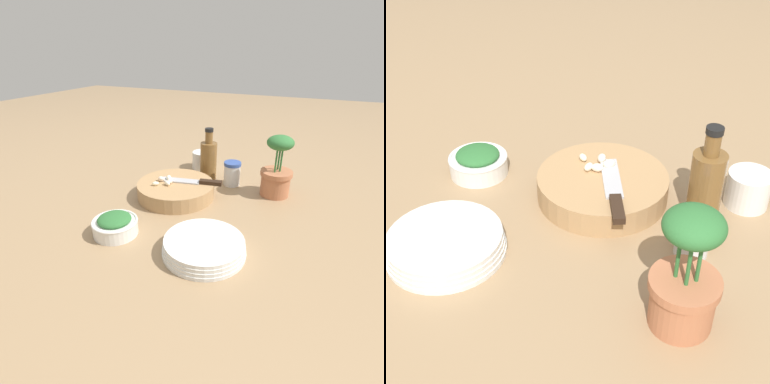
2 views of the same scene
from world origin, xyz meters
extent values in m
plane|color=#997A56|center=(0.00, 0.00, 0.00)|extent=(5.00, 5.00, 0.00)
cylinder|color=tan|center=(-0.05, -0.10, 0.03)|extent=(0.26, 0.26, 0.05)
cube|color=black|center=(-0.08, 0.01, 0.06)|extent=(0.04, 0.08, 0.01)
cube|color=#B2B2B7|center=(-0.06, -0.09, 0.05)|extent=(0.06, 0.14, 0.01)
ellipsoid|color=#F3E5C9|center=(-0.02, -0.12, 0.06)|extent=(0.02, 0.03, 0.02)
ellipsoid|color=#F2E8C3|center=(0.00, -0.16, 0.06)|extent=(0.02, 0.03, 0.01)
ellipsoid|color=#F2DFCB|center=(-0.03, -0.12, 0.06)|extent=(0.03, 0.02, 0.02)
ellipsoid|color=#EAE7C7|center=(-0.06, -0.14, 0.06)|extent=(0.03, 0.03, 0.02)
ellipsoid|color=#F3DFCA|center=(-0.04, -0.16, 0.06)|extent=(0.02, 0.03, 0.02)
cylinder|color=silver|center=(0.23, -0.15, 0.02)|extent=(0.12, 0.12, 0.04)
torus|color=silver|center=(0.23, -0.15, 0.04)|extent=(0.13, 0.13, 0.01)
ellipsoid|color=#2D6B33|center=(0.23, -0.15, 0.05)|extent=(0.09, 0.09, 0.03)
cylinder|color=silver|center=(-0.22, 0.04, 0.04)|extent=(0.06, 0.06, 0.08)
cylinder|color=#334F99|center=(-0.22, 0.04, 0.08)|extent=(0.06, 0.06, 0.01)
cylinder|color=silver|center=(-0.33, -0.12, 0.04)|extent=(0.09, 0.09, 0.07)
torus|color=silver|center=(-0.37, -0.13, 0.04)|extent=(0.05, 0.02, 0.05)
cylinder|color=silver|center=(0.21, 0.10, 0.01)|extent=(0.21, 0.21, 0.01)
cylinder|color=silver|center=(0.21, 0.10, 0.01)|extent=(0.21, 0.21, 0.01)
cylinder|color=silver|center=(0.21, 0.10, 0.03)|extent=(0.21, 0.21, 0.01)
cylinder|color=silver|center=(0.21, 0.10, 0.04)|extent=(0.20, 0.20, 0.01)
cylinder|color=brown|center=(-0.24, -0.06, 0.07)|extent=(0.06, 0.06, 0.14)
cylinder|color=brown|center=(-0.24, -0.06, 0.16)|extent=(0.03, 0.03, 0.04)
cylinder|color=black|center=(-0.24, -0.06, 0.19)|extent=(0.03, 0.03, 0.01)
cylinder|color=#B26B47|center=(-0.20, 0.20, 0.04)|extent=(0.10, 0.10, 0.09)
cylinder|color=#B26B47|center=(-0.20, 0.20, 0.08)|extent=(0.11, 0.11, 0.02)
ellipsoid|color=#2D6B33|center=(-0.20, 0.20, 0.19)|extent=(0.09, 0.09, 0.05)
cylinder|color=#2D6B33|center=(-0.21, 0.20, 0.14)|extent=(0.01, 0.01, 0.10)
cylinder|color=#2D6B33|center=(-0.20, 0.21, 0.14)|extent=(0.01, 0.01, 0.10)
cylinder|color=#2D6B33|center=(-0.18, 0.20, 0.14)|extent=(0.01, 0.01, 0.10)
camera|label=1|loc=(0.78, 0.32, 0.47)|focal=28.00mm
camera|label=2|loc=(-0.12, 0.77, 0.64)|focal=50.00mm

